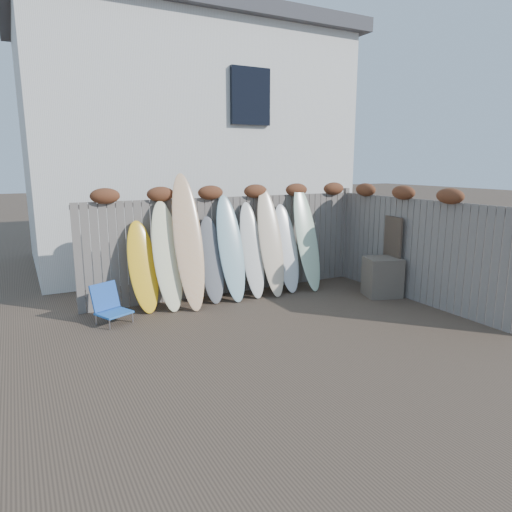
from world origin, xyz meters
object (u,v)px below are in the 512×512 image
wooden_crate (382,277)px  lattice_panel (386,253)px  beach_chair (109,305)px  surfboard_0 (143,267)px

wooden_crate → lattice_panel: 0.61m
beach_chair → lattice_panel: (5.55, -0.67, 0.49)m
lattice_panel → surfboard_0: 4.97m
lattice_panel → surfboard_0: size_ratio=0.94×
beach_chair → wooden_crate: (5.21, -0.97, 0.09)m
wooden_crate → surfboard_0: (-4.53, 1.32, 0.43)m
beach_chair → wooden_crate: 5.31m
beach_chair → lattice_panel: size_ratio=0.43×
wooden_crate → lattice_panel: lattice_panel is taller
wooden_crate → lattice_panel: (0.34, 0.30, 0.41)m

